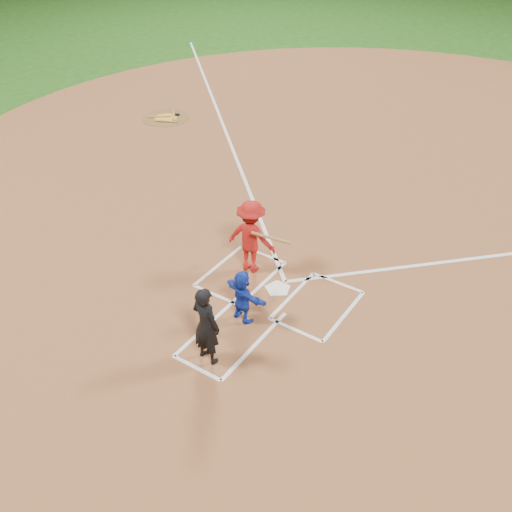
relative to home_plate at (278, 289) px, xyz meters
The scene contains 13 objects.
ground 0.02m from the home_plate, ahead, with size 120.00×120.00×0.00m, color #1B4812.
home_plate_dirt 6.00m from the home_plate, 90.00° to the left, with size 28.00×28.00×0.01m, color brown.
home_plate is the anchor object (origin of this frame).
on_deck_circle 10.49m from the home_plate, 144.32° to the left, with size 1.70×1.70×0.01m, color brown.
on_deck_logo 10.49m from the home_plate, 144.32° to the left, with size 0.80×0.80×0.00m, color gold.
on_deck_bat_a 10.52m from the home_plate, 142.74° to the left, with size 0.06×0.06×0.84m, color #A97F3E.
on_deck_bat_b 10.60m from the home_plate, 145.39° to the left, with size 0.06×0.06×0.84m, color #A6723D.
on_deck_bat_c 10.07m from the home_plate, 144.71° to the left, with size 0.06×0.06×0.84m, color #A5723C.
bat_weight_donut 10.57m from the home_plate, 141.93° to the left, with size 0.19×0.19×0.05m, color black.
catcher 1.34m from the home_plate, 93.71° to the right, with size 1.08×0.34×1.16m, color #1634B7.
umpire 2.60m from the home_plate, 89.73° to the right, with size 0.60×0.39×1.64m, color black.
chalk_markings 5.29m from the home_plate, 90.00° to the left, with size 28.35×17.32×0.01m.
batter_at_plate 1.27m from the home_plate, 161.60° to the left, with size 1.58×0.80×1.73m.
Camera 1 is at (4.96, -8.29, 7.68)m, focal length 40.00 mm.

